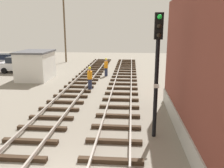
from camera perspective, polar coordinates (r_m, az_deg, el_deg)
The scene contains 7 objects.
signal_mast at distance 10.39m, azimuth 10.92°, elevation 5.17°, with size 0.36×0.40×5.57m.
control_hut at distance 23.88m, azimuth -18.09°, elevation 4.39°, with size 3.00×3.80×2.76m.
parked_car_white at distance 28.26m, azimuth -21.64°, elevation 4.46°, with size 4.20×2.04×1.76m.
parked_car_silver at distance 31.96m, azimuth -24.07°, elevation 5.20°, with size 4.20×2.04×1.76m.
utility_pole_far at distance 34.56m, azimuth -11.45°, elevation 13.14°, with size 1.80×0.24×9.17m.
track_worker_foreground at distance 19.15m, azimuth -5.42°, elevation 1.44°, with size 0.40×0.40×1.87m.
track_worker_distant at distance 24.25m, azimuth -1.45°, elevation 4.10°, with size 0.40×0.40×1.87m.
Camera 1 is at (2.02, -6.31, 4.99)m, focal length 37.60 mm.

